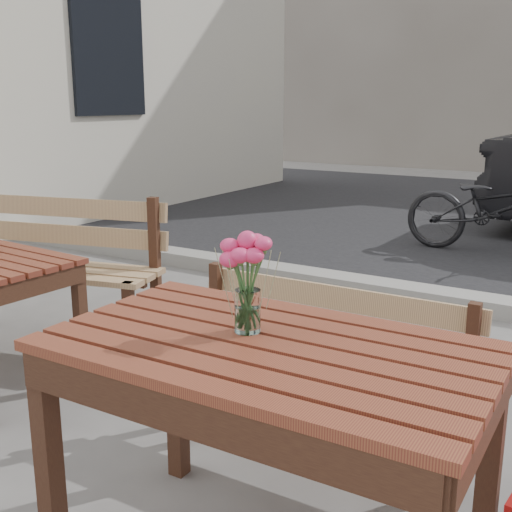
# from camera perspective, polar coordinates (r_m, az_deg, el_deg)

# --- Properties ---
(main_table) EXTENTS (1.31, 0.77, 0.80)m
(main_table) POSITION_cam_1_polar(r_m,az_deg,el_deg) (1.95, 0.94, -11.28)
(main_table) COLOR maroon
(main_table) RESTS_ON ground
(main_bench) EXTENTS (1.27, 0.39, 0.78)m
(main_bench) POSITION_cam_1_polar(r_m,az_deg,el_deg) (2.70, 5.95, -8.51)
(main_bench) COLOR #96714D
(main_bench) RESTS_ON ground
(main_vase) EXTENTS (0.17, 0.17, 0.31)m
(main_vase) POSITION_cam_1_polar(r_m,az_deg,el_deg) (1.92, -0.77, -1.25)
(main_vase) COLOR white
(main_vase) RESTS_ON main_table
(second_bench) EXTENTS (1.60, 0.81, 0.95)m
(second_bench) POSITION_cam_1_polar(r_m,az_deg,el_deg) (4.21, -18.07, 0.49)
(second_bench) COLOR #96714D
(second_bench) RESTS_ON ground
(bicycle) EXTENTS (1.79, 0.67, 0.93)m
(bicycle) POSITION_cam_1_polar(r_m,az_deg,el_deg) (6.67, 20.61, 3.99)
(bicycle) COLOR black
(bicycle) RESTS_ON ground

